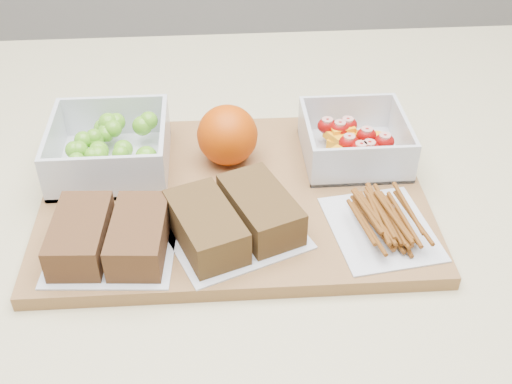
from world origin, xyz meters
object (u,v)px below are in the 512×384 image
(fruit_container, at_px, (354,143))
(pretzel_bag, at_px, (382,220))
(grape_container, at_px, (111,148))
(sandwich_bag_center, at_px, (234,219))
(orange, at_px, (227,135))
(cutting_board, at_px, (234,196))
(sandwich_bag_left, at_px, (110,236))

(fruit_container, bearing_deg, pretzel_bag, -88.38)
(grape_container, distance_m, pretzel_bag, 0.32)
(grape_container, distance_m, sandwich_bag_center, 0.19)
(grape_container, relative_size, orange, 1.87)
(cutting_board, bearing_deg, sandwich_bag_left, -144.07)
(sandwich_bag_left, xyz_separation_m, pretzel_bag, (0.27, 0.01, -0.01))
(pretzel_bag, bearing_deg, sandwich_bag_left, -177.54)
(grape_container, xyz_separation_m, sandwich_bag_left, (0.01, -0.15, -0.01))
(orange, bearing_deg, grape_container, 179.97)
(grape_container, bearing_deg, pretzel_bag, -25.33)
(cutting_board, height_order, fruit_container, fruit_container)
(orange, xyz_separation_m, sandwich_bag_left, (-0.12, -0.15, -0.02))
(cutting_board, xyz_separation_m, pretzel_bag, (0.15, -0.08, 0.02))
(fruit_container, xyz_separation_m, pretzel_bag, (0.00, -0.13, -0.01))
(grape_container, xyz_separation_m, fruit_container, (0.28, -0.00, -0.00))
(grape_container, distance_m, orange, 0.13)
(cutting_board, height_order, orange, orange)
(sandwich_bag_left, height_order, sandwich_bag_center, sandwich_bag_center)
(cutting_board, bearing_deg, orange, 94.39)
(sandwich_bag_center, distance_m, pretzel_bag, 0.15)
(sandwich_bag_center, bearing_deg, sandwich_bag_left, -172.25)
(orange, height_order, sandwich_bag_left, orange)
(cutting_board, xyz_separation_m, orange, (-0.00, 0.06, 0.04))
(fruit_container, relative_size, pretzel_bag, 0.88)
(orange, bearing_deg, pretzel_bag, -41.67)
(grape_container, relative_size, pretzel_bag, 0.98)
(grape_container, bearing_deg, sandwich_bag_left, -84.74)
(grape_container, xyz_separation_m, orange, (0.13, -0.00, 0.01))
(cutting_board, distance_m, pretzel_bag, 0.17)
(fruit_container, xyz_separation_m, sandwich_bag_center, (-0.15, -0.13, 0.00))
(fruit_container, bearing_deg, sandwich_bag_left, -151.72)
(cutting_board, relative_size, pretzel_bag, 3.14)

